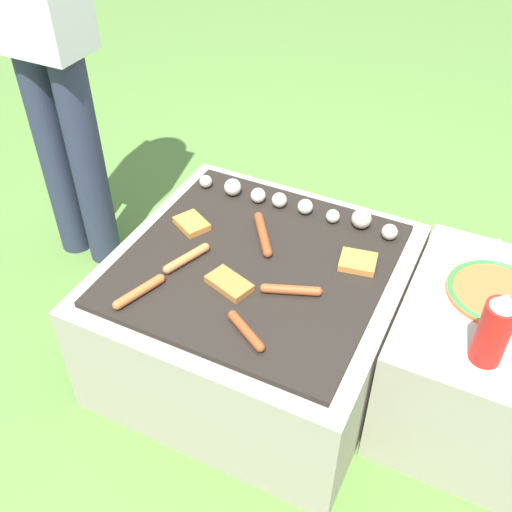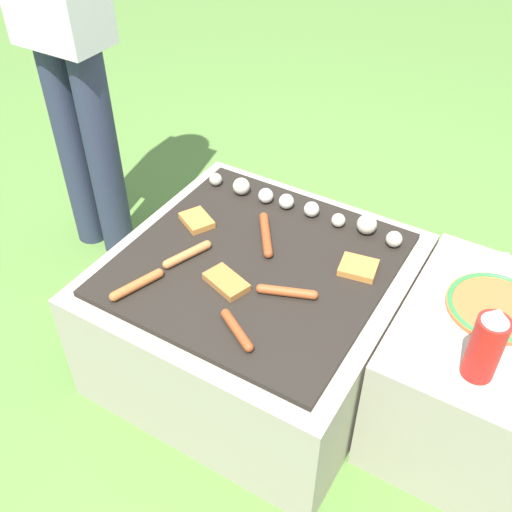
{
  "view_description": "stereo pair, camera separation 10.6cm",
  "coord_description": "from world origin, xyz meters",
  "px_view_note": "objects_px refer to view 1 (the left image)",
  "views": [
    {
      "loc": [
        0.56,
        -1.14,
        1.54
      ],
      "look_at": [
        0.0,
        0.0,
        0.44
      ],
      "focal_mm": 42.0,
      "sensor_mm": 36.0,
      "label": 1
    },
    {
      "loc": [
        0.65,
        -1.08,
        1.54
      ],
      "look_at": [
        0.0,
        0.0,
        0.44
      ],
      "focal_mm": 42.0,
      "sensor_mm": 36.0,
      "label": 2
    }
  ],
  "objects_px": {
    "person_standing": "(34,2)",
    "fork_utensil": "(501,256)",
    "condiment_bottle": "(495,329)",
    "plate_colorful": "(495,292)",
    "sausage_front_center": "(139,292)"
  },
  "relations": [
    {
      "from": "fork_utensil",
      "to": "condiment_bottle",
      "type": "bearing_deg",
      "value": -86.74
    },
    {
      "from": "sausage_front_center",
      "to": "plate_colorful",
      "type": "bearing_deg",
      "value": 26.31
    },
    {
      "from": "condiment_bottle",
      "to": "fork_utensil",
      "type": "distance_m",
      "value": 0.41
    },
    {
      "from": "sausage_front_center",
      "to": "plate_colorful",
      "type": "xyz_separation_m",
      "value": [
        0.84,
        0.42,
        -0.0
      ]
    },
    {
      "from": "person_standing",
      "to": "fork_utensil",
      "type": "xyz_separation_m",
      "value": [
        1.45,
        0.12,
        -0.53
      ]
    },
    {
      "from": "condiment_bottle",
      "to": "fork_utensil",
      "type": "relative_size",
      "value": 1.28
    },
    {
      "from": "fork_utensil",
      "to": "sausage_front_center",
      "type": "bearing_deg",
      "value": -145.22
    },
    {
      "from": "person_standing",
      "to": "sausage_front_center",
      "type": "relative_size",
      "value": 10.51
    },
    {
      "from": "fork_utensil",
      "to": "plate_colorful",
      "type": "bearing_deg",
      "value": -87.22
    },
    {
      "from": "sausage_front_center",
      "to": "condiment_bottle",
      "type": "relative_size",
      "value": 0.75
    },
    {
      "from": "plate_colorful",
      "to": "condiment_bottle",
      "type": "xyz_separation_m",
      "value": [
        0.01,
        -0.23,
        0.09
      ]
    },
    {
      "from": "plate_colorful",
      "to": "fork_utensil",
      "type": "height_order",
      "value": "plate_colorful"
    },
    {
      "from": "condiment_bottle",
      "to": "sausage_front_center",
      "type": "bearing_deg",
      "value": -167.79
    },
    {
      "from": "condiment_bottle",
      "to": "person_standing",
      "type": "bearing_deg",
      "value": 169.24
    },
    {
      "from": "condiment_bottle",
      "to": "plate_colorful",
      "type": "bearing_deg",
      "value": 93.6
    }
  ]
}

